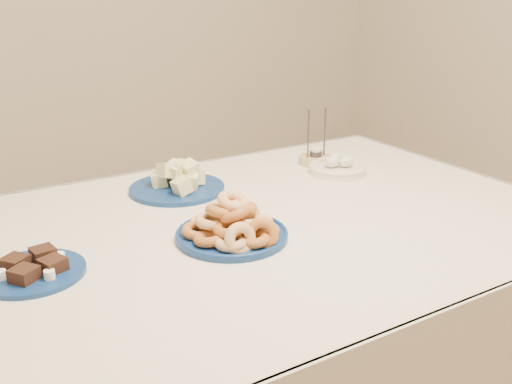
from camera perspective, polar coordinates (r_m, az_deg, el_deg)
dining_table at (r=1.50m, az=-1.00°, el=-6.85°), size 1.71×1.11×0.75m
donut_platter at (r=1.36m, az=-2.34°, el=-3.48°), size 0.31×0.31×0.12m
melon_plate at (r=1.69m, az=-7.83°, el=1.04°), size 0.37×0.37×0.10m
brownie_plate at (r=1.29m, az=-21.35°, el=-7.23°), size 0.28×0.28×0.04m
candle_holder at (r=1.95m, az=5.99°, el=3.35°), size 0.12×0.12×0.19m
egg_bowl at (r=1.86m, az=8.15°, el=2.46°), size 0.23×0.23×0.06m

